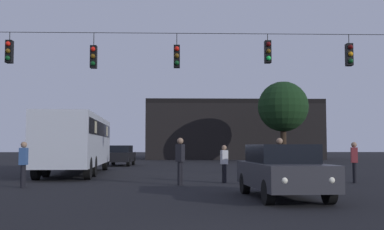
% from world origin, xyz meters
% --- Properties ---
extents(ground_plane, '(168.00, 168.00, 0.00)m').
position_xyz_m(ground_plane, '(0.00, 24.50, 0.00)').
color(ground_plane, black).
rests_on(ground_plane, ground).
extents(overhead_signal_span, '(21.04, 0.44, 6.69)m').
position_xyz_m(overhead_signal_span, '(-0.01, 12.65, 4.02)').
color(overhead_signal_span, black).
rests_on(overhead_signal_span, ground).
extents(city_bus, '(3.19, 11.14, 3.00)m').
position_xyz_m(city_bus, '(-5.43, 18.01, 1.87)').
color(city_bus, '#B7BCC6').
rests_on(city_bus, ground).
extents(car_near_right, '(2.07, 4.43, 1.52)m').
position_xyz_m(car_near_right, '(2.86, 6.37, 0.80)').
color(car_near_right, '#2D2D33').
rests_on(car_near_right, ground).
extents(car_far_left, '(1.93, 4.38, 1.52)m').
position_xyz_m(car_far_left, '(-4.47, 28.82, 0.80)').
color(car_far_left, black).
rests_on(car_far_left, ground).
extents(pedestrian_crossing_left, '(0.30, 0.40, 1.77)m').
position_xyz_m(pedestrian_crossing_left, '(3.64, 10.33, 1.01)').
color(pedestrian_crossing_left, black).
rests_on(pedestrian_crossing_left, ground).
extents(pedestrian_crossing_center, '(0.32, 0.41, 1.64)m').
position_xyz_m(pedestrian_crossing_center, '(6.98, 11.81, 0.92)').
color(pedestrian_crossing_center, black).
rests_on(pedestrian_crossing_center, ground).
extents(pedestrian_crossing_right, '(0.26, 0.37, 1.63)m').
position_xyz_m(pedestrian_crossing_right, '(-5.60, 9.99, 0.92)').
color(pedestrian_crossing_right, black).
rests_on(pedestrian_crossing_right, ground).
extents(pedestrian_near_bus, '(0.36, 0.42, 1.79)m').
position_xyz_m(pedestrian_near_bus, '(-0.02, 10.92, 1.02)').
color(pedestrian_near_bus, black).
rests_on(pedestrian_near_bus, ground).
extents(pedestrian_trailing, '(0.29, 0.39, 1.51)m').
position_xyz_m(pedestrian_trailing, '(1.76, 12.05, 0.84)').
color(pedestrian_trailing, black).
rests_on(pedestrian_trailing, ground).
extents(corner_building, '(19.52, 11.16, 6.59)m').
position_xyz_m(corner_building, '(6.14, 48.85, 3.30)').
color(corner_building, black).
rests_on(corner_building, ground).
extents(tree_left_silhouette, '(4.73, 4.73, 7.55)m').
position_xyz_m(tree_left_silhouette, '(9.75, 36.81, 5.15)').
color(tree_left_silhouette, '#2D2116').
rests_on(tree_left_silhouette, ground).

